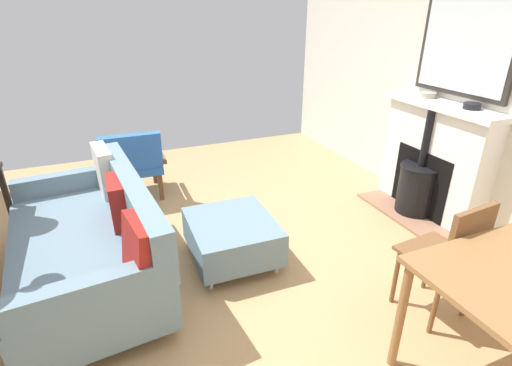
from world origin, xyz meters
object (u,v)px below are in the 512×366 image
Objects in this scene: fireplace at (430,166)px; ottoman at (232,236)px; mantel_bowl_far at (472,106)px; mantel_bowl_near at (428,95)px; armchair_accent at (131,162)px; sofa at (92,242)px; dining_chair_near_fireplace at (451,253)px.

fireplace reaches higher than ottoman.
mantel_bowl_far is (-0.05, 0.26, 0.64)m from fireplace.
mantel_bowl_near reaches higher than ottoman.
ottoman is at bearing 112.15° from armchair_accent.
fireplace is at bearing -80.11° from mantel_bowl_far.
fireplace is 7.85× the size of mantel_bowl_near.
mantel_bowl_near is 0.08× the size of sofa.
dining_chair_near_fireplace reaches higher than ottoman.
ottoman is at bearing -47.34° from dining_chair_near_fireplace.
dining_chair_near_fireplace is (1.05, 0.91, -0.62)m from mantel_bowl_far.
ottoman is 0.86× the size of dining_chair_near_fireplace.
ottoman is (-1.02, 0.13, -0.12)m from sofa.
dining_chair_near_fireplace is at bearing 53.28° from mantel_bowl_near.
sofa is 2.43m from dining_chair_near_fireplace.
armchair_accent is at bearing -23.92° from mantel_bowl_near.
ottoman is 1.57m from dining_chair_near_fireplace.
fireplace is 2.06m from ottoman.
ottoman is at bearing 7.31° from mantel_bowl_near.
mantel_bowl_near is at bearing -177.52° from sofa.
mantel_bowl_near is 0.20× the size of armchair_accent.
mantel_bowl_near is at bearing -126.72° from dining_chair_near_fireplace.
dining_chair_near_fireplace is at bearing 148.52° from sofa.
fireplace is 3.07m from sofa.
armchair_accent is 0.89× the size of dining_chair_near_fireplace.
armchair_accent is (-0.43, -1.32, 0.08)m from sofa.
fireplace is 1.54m from dining_chair_near_fireplace.
dining_chair_near_fireplace is at bearing 41.01° from mantel_bowl_far.
fireplace is 3.00m from armchair_accent.
mantel_bowl_far is at bearing 173.45° from sofa.
dining_chair_near_fireplace is at bearing 49.51° from fireplace.
mantel_bowl_near and mantel_bowl_far have the same top height.
dining_chair_near_fireplace reaches higher than sofa.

